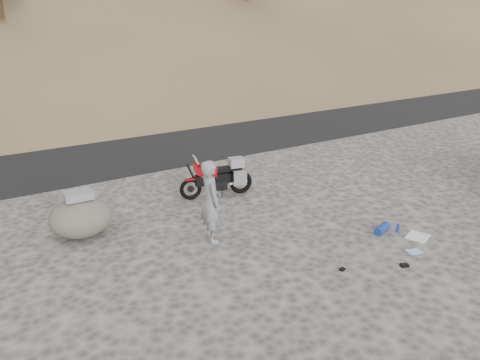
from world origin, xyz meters
name	(u,v)px	position (x,y,z in m)	size (l,w,h in m)	color
ground	(304,233)	(0.00, 0.00, 0.00)	(140.00, 140.00, 0.00)	#423F3D
road	(154,139)	(0.00, 9.00, 0.00)	(120.00, 7.00, 0.05)	black
motorcycle	(220,178)	(-0.53, 2.88, 0.50)	(1.97, 0.78, 1.18)	black
man	(212,239)	(-1.87, 0.80, 0.00)	(0.65, 0.43, 1.79)	gray
boulder	(81,216)	(-4.19, 2.42, 0.46)	(1.56, 1.40, 1.05)	#5A554D
gear_white_cloth	(418,237)	(2.03, -1.40, 0.01)	(0.48, 0.43, 0.02)	white
gear_blue_mat	(382,229)	(1.52, -0.85, 0.09)	(0.18, 0.18, 0.46)	navy
gear_bottle	(398,228)	(1.83, -1.01, 0.09)	(0.07, 0.07, 0.19)	navy
gear_glove_a	(404,265)	(0.81, -2.09, 0.02)	(0.16, 0.11, 0.04)	black
gear_glove_b	(342,269)	(-0.32, -1.58, 0.02)	(0.11, 0.08, 0.04)	black
gear_blue_cloth	(414,252)	(1.43, -1.81, 0.01)	(0.30, 0.22, 0.01)	#95C6E6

